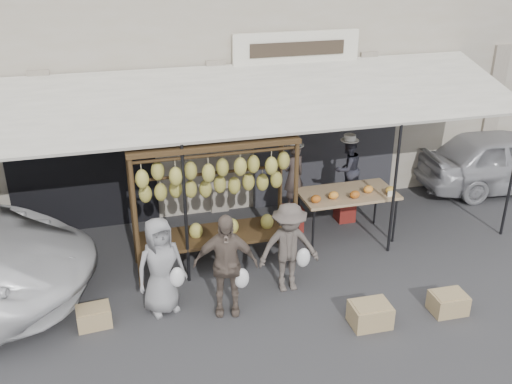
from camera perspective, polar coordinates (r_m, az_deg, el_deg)
ground_plane at (r=8.53m, az=1.40°, el=-11.91°), size 90.00×90.00×0.00m
shophouse at (r=13.29m, az=-6.97°, el=18.15°), size 24.00×6.15×7.30m
awning at (r=9.41m, az=-2.45°, el=9.11°), size 10.00×2.35×2.92m
banana_rack at (r=8.89m, az=-4.32°, el=1.28°), size 2.60×0.90×2.24m
produce_table at (r=10.14m, az=9.23°, el=-0.30°), size 1.70×0.90×1.04m
vendor_left at (r=10.23m, az=3.77°, el=1.62°), size 0.52×0.43×1.23m
vendor_right at (r=10.75m, az=9.14°, el=2.29°), size 0.69×0.61×1.19m
customer_left at (r=8.28m, az=-9.53°, el=-7.31°), size 0.83×0.66×1.49m
customer_mid at (r=8.13m, az=-3.07°, el=-7.27°), size 0.98×0.58×1.56m
customer_right at (r=8.66m, az=3.29°, el=-5.59°), size 0.96×0.57×1.45m
stool_left at (r=10.59m, az=3.64°, el=-2.66°), size 0.40×0.40×0.48m
stool_right at (r=11.08m, az=8.86°, el=-1.69°), size 0.35×0.35×0.46m
crate_near_a at (r=8.35m, az=11.33°, el=-11.92°), size 0.56×0.43×0.33m
crate_near_b at (r=8.90m, az=18.66°, el=-10.46°), size 0.51×0.40×0.30m
crate_far at (r=8.52m, az=-15.90°, el=-11.88°), size 0.49×0.39×0.28m
sedan at (r=13.32m, az=23.74°, el=2.97°), size 3.96×1.91×1.30m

